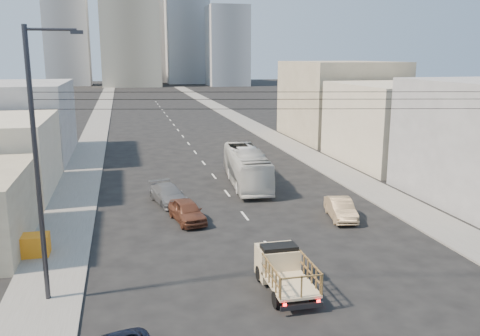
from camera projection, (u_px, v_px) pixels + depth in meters
name	position (u px, v px, depth m)	size (l,w,h in m)	color
ground	(322.00, 315.00, 21.54)	(420.00, 420.00, 0.00)	black
sidewalk_left	(99.00, 120.00, 85.51)	(3.50, 180.00, 0.12)	slate
sidewalk_right	(235.00, 117.00, 90.69)	(3.50, 180.00, 0.12)	slate
lane_dashes	(180.00, 133.00, 71.94)	(0.15, 104.00, 0.01)	silver
flatbed_pickup	(284.00, 268.00, 23.63)	(1.95, 4.41, 1.90)	beige
city_bus	(247.00, 167.00, 42.94)	(2.59, 11.05, 3.08)	silver
sedan_brown	(187.00, 211.00, 33.50)	(1.71, 4.24, 1.45)	brown
sedan_tan	(341.00, 209.00, 34.11)	(1.46, 4.18, 1.38)	tan
sedan_grey	(168.00, 194.00, 37.69)	(1.92, 4.73, 1.37)	slate
streetlamp_left	(39.00, 160.00, 21.44)	(2.36, 0.25, 12.00)	#2D2D33
overhead_wires	(316.00, 100.00, 21.02)	(23.01, 5.02, 0.72)	black
crate_stack	(32.00, 245.00, 27.58)	(1.80, 1.20, 1.14)	orange
bldg_right_mid	(399.00, 123.00, 51.60)	(11.00, 14.00, 8.00)	#BFB49A
bldg_right_far	(339.00, 100.00, 66.71)	(12.00, 16.00, 10.00)	gray
bldg_left_far	(10.00, 121.00, 53.47)	(12.00, 16.00, 8.00)	gray
midrise_ne	(187.00, 31.00, 197.10)	(16.00, 16.00, 40.00)	gray
midrise_nw	(67.00, 38.00, 183.30)	(15.00, 15.00, 34.00)	gray
midrise_back	(153.00, 27.00, 208.28)	(18.00, 18.00, 44.00)	gray
midrise_east	(227.00, 46.00, 182.02)	(14.00, 14.00, 28.00)	gray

